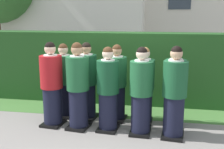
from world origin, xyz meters
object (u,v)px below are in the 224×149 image
(student_in_red_blazer, at_px, (52,86))
(student_rear_row_4, at_px, (175,88))
(student_front_row_1, at_px, (78,88))
(student_front_row_2, at_px, (108,91))
(student_front_row_4, at_px, (174,95))
(student_rear_row_3, at_px, (144,87))
(student_rear_row_1, at_px, (87,83))
(student_front_row_3, at_px, (141,93))
(student_rear_row_0, at_px, (64,82))
(student_rear_row_2, at_px, (117,85))

(student_in_red_blazer, distance_m, student_rear_row_4, 2.45)
(student_front_row_1, relative_size, student_front_row_2, 1.04)
(student_front_row_2, relative_size, student_front_row_4, 0.97)
(student_front_row_1, relative_size, student_rear_row_3, 1.08)
(student_front_row_2, height_order, student_rear_row_1, student_rear_row_1)
(student_front_row_3, bearing_deg, student_rear_row_0, 159.14)
(student_rear_row_2, bearing_deg, student_rear_row_3, -5.07)
(student_rear_row_0, xyz_separation_m, student_rear_row_4, (2.34, -0.10, -0.00))
(student_front_row_1, xyz_separation_m, student_rear_row_0, (-0.48, 0.59, -0.05))
(student_front_row_3, relative_size, student_rear_row_2, 1.02)
(student_in_red_blazer, xyz_separation_m, student_rear_row_4, (2.41, 0.42, -0.05))
(student_front_row_4, height_order, student_rear_row_1, student_front_row_4)
(student_front_row_3, height_order, student_rear_row_0, student_front_row_3)
(student_front_row_2, distance_m, student_rear_row_2, 0.57)
(student_front_row_1, bearing_deg, student_front_row_3, -2.98)
(student_front_row_1, bearing_deg, student_rear_row_3, 22.33)
(student_rear_row_2, bearing_deg, student_front_row_1, -140.06)
(student_rear_row_0, distance_m, student_rear_row_1, 0.52)
(student_in_red_blazer, bearing_deg, student_rear_row_1, 39.02)
(student_rear_row_2, distance_m, student_rear_row_3, 0.58)
(student_front_row_2, bearing_deg, student_front_row_1, -179.91)
(student_front_row_1, relative_size, student_front_row_3, 1.03)
(student_rear_row_0, bearing_deg, student_front_row_4, -16.76)
(student_front_row_4, distance_m, student_rear_row_4, 0.60)
(student_rear_row_0, height_order, student_rear_row_2, student_rear_row_2)
(student_rear_row_4, bearing_deg, student_front_row_3, -138.91)
(student_rear_row_0, relative_size, student_rear_row_4, 1.01)
(student_rear_row_2, relative_size, student_rear_row_4, 1.01)
(student_rear_row_3, bearing_deg, student_rear_row_1, 178.44)
(student_in_red_blazer, height_order, student_rear_row_3, student_in_red_blazer)
(student_front_row_1, bearing_deg, student_rear_row_4, 14.68)
(student_in_red_blazer, bearing_deg, student_front_row_2, -3.16)
(student_front_row_3, xyz_separation_m, student_rear_row_3, (0.02, 0.57, -0.04))
(student_front_row_2, relative_size, student_rear_row_2, 1.01)
(student_front_row_4, distance_m, student_rear_row_0, 2.41)
(student_in_red_blazer, height_order, student_front_row_1, student_front_row_1)
(student_front_row_1, relative_size, student_rear_row_4, 1.06)
(student_front_row_3, xyz_separation_m, student_rear_row_0, (-1.71, 0.65, -0.02))
(student_front_row_4, xyz_separation_m, student_rear_row_0, (-2.31, 0.69, -0.04))
(student_front_row_2, xyz_separation_m, student_rear_row_2, (0.08, 0.56, -0.01))
(student_front_row_2, distance_m, student_front_row_3, 0.64)
(student_front_row_1, xyz_separation_m, student_rear_row_2, (0.67, 0.56, -0.04))
(student_rear_row_3, distance_m, student_rear_row_4, 0.61)
(student_rear_row_1, bearing_deg, student_front_row_4, -19.99)
(student_front_row_1, height_order, student_rear_row_3, student_front_row_1)
(student_front_row_1, xyz_separation_m, student_rear_row_3, (1.24, 0.51, -0.06))
(student_in_red_blazer, xyz_separation_m, student_front_row_4, (2.38, -0.17, -0.01))
(student_front_row_3, distance_m, student_rear_row_1, 1.34)
(student_rear_row_1, distance_m, student_rear_row_2, 0.64)
(student_rear_row_1, bearing_deg, student_front_row_1, -93.58)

